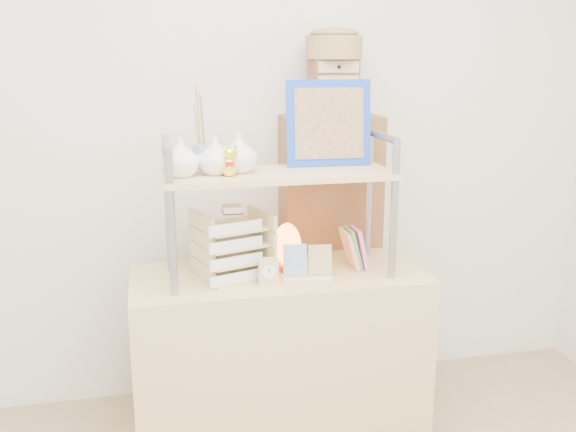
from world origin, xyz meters
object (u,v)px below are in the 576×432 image
object	(u,v)px
desk	(279,357)
cabinet	(329,258)
letter_tray	(233,249)
salt_lamp	(287,246)

from	to	relation	value
desk	cabinet	world-z (taller)	cabinet
letter_tray	salt_lamp	bearing A→B (deg)	12.60
desk	salt_lamp	world-z (taller)	salt_lamp
desk	cabinet	bearing A→B (deg)	49.07
letter_tray	cabinet	bearing A→B (deg)	36.33
salt_lamp	desk	bearing A→B (deg)	-132.56
letter_tray	salt_lamp	world-z (taller)	letter_tray
desk	salt_lamp	distance (m)	0.48
letter_tray	desk	bearing A→B (deg)	1.36
salt_lamp	cabinet	bearing A→B (deg)	49.31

